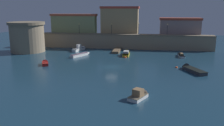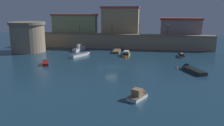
% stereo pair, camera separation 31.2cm
% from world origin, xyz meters
% --- Properties ---
extents(ground_plane, '(143.09, 143.09, 0.00)m').
position_xyz_m(ground_plane, '(0.00, 0.00, 0.00)').
color(ground_plane, '#19384C').
extents(quay_wall, '(55.13, 3.64, 4.63)m').
position_xyz_m(quay_wall, '(0.00, 25.52, 2.33)').
color(quay_wall, gray).
rests_on(quay_wall, ground).
extents(old_town_backdrop, '(49.72, 5.65, 8.93)m').
position_xyz_m(old_town_backdrop, '(-0.73, 29.59, 8.07)').
color(old_town_backdrop, '#859361').
rests_on(old_town_backdrop, ground).
extents(fortress_tower, '(10.58, 10.58, 8.80)m').
position_xyz_m(fortress_tower, '(-27.76, 15.12, 4.46)').
color(fortress_tower, gray).
rests_on(fortress_tower, ground).
extents(pier_dock, '(1.95, 8.24, 0.70)m').
position_xyz_m(pier_dock, '(-1.53, 19.73, 0.31)').
color(pier_dock, brown).
rests_on(pier_dock, ground).
extents(quay_lamp_0, '(0.32, 0.32, 3.19)m').
position_xyz_m(quay_lamp_0, '(-14.90, 25.52, 6.77)').
color(quay_lamp_0, black).
rests_on(quay_lamp_0, quay_wall).
extents(quay_lamp_1, '(0.32, 0.32, 3.30)m').
position_xyz_m(quay_lamp_1, '(-4.15, 25.52, 6.84)').
color(quay_lamp_1, black).
rests_on(quay_lamp_1, quay_wall).
extents(quay_lamp_2, '(0.32, 0.32, 3.48)m').
position_xyz_m(quay_lamp_2, '(4.45, 25.52, 6.94)').
color(quay_lamp_2, black).
rests_on(quay_lamp_2, quay_wall).
extents(quay_lamp_3, '(0.32, 0.32, 3.36)m').
position_xyz_m(quay_lamp_3, '(13.35, 25.52, 6.87)').
color(quay_lamp_3, black).
rests_on(quay_lamp_3, quay_wall).
extents(moored_boat_0, '(1.75, 5.40, 1.36)m').
position_xyz_m(moored_boat_0, '(16.43, 14.64, 0.36)').
color(moored_boat_0, silver).
rests_on(moored_boat_0, ground).
extents(moored_boat_1, '(3.30, 4.46, 2.00)m').
position_xyz_m(moored_boat_1, '(7.08, -17.73, 0.45)').
color(moored_boat_1, white).
rests_on(moored_boat_1, ground).
extents(moored_boat_2, '(4.76, 7.46, 1.74)m').
position_xyz_m(moored_boat_2, '(16.74, -0.77, 0.37)').
color(moored_boat_2, '#333338').
rests_on(moored_boat_2, ground).
extents(moored_boat_3, '(1.80, 7.35, 1.71)m').
position_xyz_m(moored_boat_3, '(1.79, 14.80, 0.46)').
color(moored_boat_3, gold).
rests_on(moored_boat_3, ground).
extents(moored_boat_4, '(2.97, 4.28, 2.43)m').
position_xyz_m(moored_boat_4, '(-15.55, 0.02, 0.34)').
color(moored_boat_4, red).
rests_on(moored_boat_4, ground).
extents(moored_boat_5, '(2.93, 7.44, 2.14)m').
position_xyz_m(moored_boat_5, '(-13.09, 19.76, 0.57)').
color(moored_boat_5, white).
rests_on(moored_boat_5, ground).
extents(moored_boat_6, '(4.27, 6.96, 1.11)m').
position_xyz_m(moored_boat_6, '(-10.09, 11.12, 0.41)').
color(moored_boat_6, white).
rests_on(moored_boat_6, ground).
extents(mooring_buoy_0, '(0.74, 0.74, 0.74)m').
position_xyz_m(mooring_buoy_0, '(1.90, 10.65, 0.00)').
color(mooring_buoy_0, '#EA4C19').
rests_on(mooring_buoy_0, ground).
extents(mooring_buoy_1, '(0.56, 0.56, 0.56)m').
position_xyz_m(mooring_buoy_1, '(14.09, 1.52, 0.00)').
color(mooring_buoy_1, '#EA4C19').
rests_on(mooring_buoy_1, ground).
extents(mooring_buoy_2, '(0.63, 0.63, 0.63)m').
position_xyz_m(mooring_buoy_2, '(15.84, 3.03, 0.00)').
color(mooring_buoy_2, red).
rests_on(mooring_buoy_2, ground).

